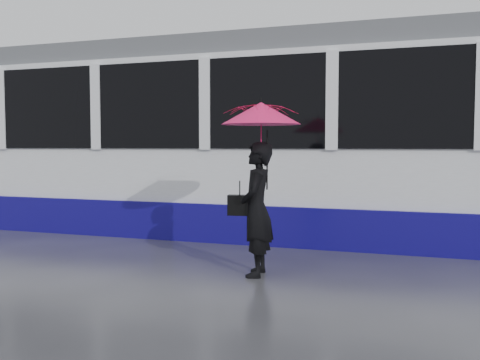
% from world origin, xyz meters
% --- Properties ---
extents(ground, '(90.00, 90.00, 0.00)m').
position_xyz_m(ground, '(0.00, 0.00, 0.00)').
color(ground, '#29292E').
rests_on(ground, ground).
extents(rails, '(34.00, 1.51, 0.02)m').
position_xyz_m(rails, '(0.00, 2.50, 0.01)').
color(rails, '#3F3D38').
rests_on(rails, ground).
extents(tram, '(26.00, 2.56, 3.35)m').
position_xyz_m(tram, '(2.17, 2.50, 1.64)').
color(tram, white).
rests_on(tram, ground).
extents(woman, '(0.47, 0.63, 1.59)m').
position_xyz_m(woman, '(1.09, -0.55, 0.79)').
color(woman, black).
rests_on(woman, ground).
extents(umbrella, '(1.07, 1.07, 1.07)m').
position_xyz_m(umbrella, '(1.14, -0.55, 1.74)').
color(umbrella, '#FF1592').
rests_on(umbrella, ground).
extents(handbag, '(0.30, 0.17, 0.43)m').
position_xyz_m(handbag, '(0.87, -0.53, 0.83)').
color(handbag, black).
rests_on(handbag, ground).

